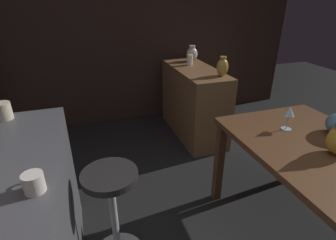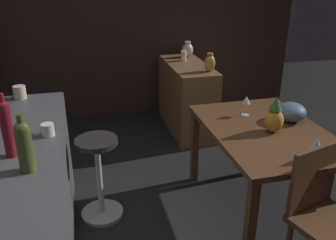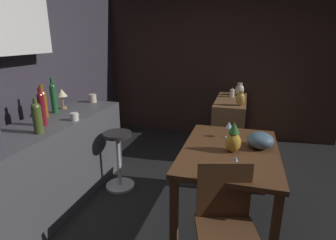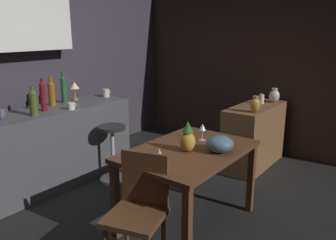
# 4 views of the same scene
# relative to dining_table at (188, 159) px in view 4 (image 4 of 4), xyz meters

# --- Properties ---
(ground_plane) EXTENTS (9.00, 9.00, 0.00)m
(ground_plane) POSITION_rel_dining_table_xyz_m (-0.10, 0.31, -0.65)
(ground_plane) COLOR black
(wall_kitchen_back) EXTENTS (5.20, 0.33, 2.60)m
(wall_kitchen_back) POSITION_rel_dining_table_xyz_m (-0.16, 2.39, 0.77)
(wall_kitchen_back) COLOR #38333D
(wall_kitchen_back) RESTS_ON ground_plane
(wall_side_right) EXTENTS (0.10, 4.40, 2.60)m
(wall_side_right) POSITION_rel_dining_table_xyz_m (2.45, 0.61, 0.65)
(wall_side_right) COLOR #33231E
(wall_side_right) RESTS_ON ground_plane
(dining_table) EXTENTS (1.23, 0.84, 0.74)m
(dining_table) POSITION_rel_dining_table_xyz_m (0.00, 0.00, 0.00)
(dining_table) COLOR #56351E
(dining_table) RESTS_ON ground_plane
(kitchen_counter) EXTENTS (2.10, 0.60, 0.90)m
(kitchen_counter) POSITION_rel_dining_table_xyz_m (-0.28, 1.77, -0.20)
(kitchen_counter) COLOR #4C4C51
(kitchen_counter) RESTS_ON ground_plane
(sideboard_cabinet) EXTENTS (1.10, 0.44, 0.82)m
(sideboard_cabinet) POSITION_rel_dining_table_xyz_m (1.72, 0.10, -0.24)
(sideboard_cabinet) COLOR brown
(sideboard_cabinet) RESTS_ON ground_plane
(chair_near_window) EXTENTS (0.50, 0.50, 0.89)m
(chair_near_window) POSITION_rel_dining_table_xyz_m (-0.71, -0.03, -0.16)
(chair_near_window) COLOR #56351E
(chair_near_window) RESTS_ON ground_plane
(bar_stool) EXTENTS (0.34, 0.34, 0.68)m
(bar_stool) POSITION_rel_dining_table_xyz_m (0.25, 1.25, -0.28)
(bar_stool) COLOR #262323
(bar_stool) RESTS_ON ground_plane
(wine_glass_left) EXTENTS (0.07, 0.07, 0.16)m
(wine_glass_left) POSITION_rel_dining_table_xyz_m (0.29, 0.04, 0.22)
(wine_glass_left) COLOR silver
(wine_glass_left) RESTS_ON dining_table
(wine_glass_right) EXTENTS (0.07, 0.07, 0.16)m
(wine_glass_right) POSITION_rel_dining_table_xyz_m (-0.50, -0.06, 0.21)
(wine_glass_right) COLOR silver
(wine_glass_right) RESTS_ON dining_table
(pineapple_centerpiece) EXTENTS (0.14, 0.14, 0.27)m
(pineapple_centerpiece) POSITION_rel_dining_table_xyz_m (-0.05, -0.02, 0.21)
(pineapple_centerpiece) COLOR gold
(pineapple_centerpiece) RESTS_ON dining_table
(fruit_bowl) EXTENTS (0.24, 0.24, 0.15)m
(fruit_bowl) POSITION_rel_dining_table_xyz_m (0.10, -0.26, 0.17)
(fruit_bowl) COLOR slate
(fruit_bowl) RESTS_ON dining_table
(wine_bottle_ruby) EXTENTS (0.06, 0.06, 0.36)m
(wine_bottle_ruby) POSITION_rel_dining_table_xyz_m (-0.30, 1.72, 0.43)
(wine_bottle_ruby) COLOR maroon
(wine_bottle_ruby) RESTS_ON kitchen_counter
(wine_bottle_olive) EXTENTS (0.08, 0.08, 0.31)m
(wine_bottle_olive) POSITION_rel_dining_table_xyz_m (-0.49, 1.62, 0.40)
(wine_bottle_olive) COLOR #475623
(wine_bottle_olive) RESTS_ON kitchen_counter
(wine_bottle_amber) EXTENTS (0.08, 0.08, 0.34)m
(wine_bottle_amber) POSITION_rel_dining_table_xyz_m (-0.06, 1.91, 0.41)
(wine_bottle_amber) COLOR #8C5114
(wine_bottle_amber) RESTS_ON kitchen_counter
(wine_bottle_green) EXTENTS (0.07, 0.07, 0.39)m
(wine_bottle_green) POSITION_rel_dining_table_xyz_m (0.12, 1.92, 0.43)
(wine_bottle_green) COLOR #1E592D
(wine_bottle_green) RESTS_ON kitchen_counter
(cup_white) EXTENTS (0.11, 0.08, 0.08)m
(cup_white) POSITION_rel_dining_table_xyz_m (-0.07, 1.54, 0.29)
(cup_white) COLOR white
(cup_white) RESTS_ON kitchen_counter
(cup_slate) EXTENTS (0.11, 0.08, 0.08)m
(cup_slate) POSITION_rel_dining_table_xyz_m (-0.71, 1.87, 0.29)
(cup_slate) COLOR #515660
(cup_slate) RESTS_ON kitchen_counter
(cup_cream) EXTENTS (0.13, 0.09, 0.10)m
(cup_cream) POSITION_rel_dining_table_xyz_m (0.69, 1.79, 0.30)
(cup_cream) COLOR beige
(cup_cream) RESTS_ON kitchen_counter
(counter_lamp) EXTENTS (0.13, 0.13, 0.23)m
(counter_lamp) POSITION_rel_dining_table_xyz_m (0.31, 1.96, 0.42)
(counter_lamp) COLOR #A58447
(counter_lamp) RESTS_ON kitchen_counter
(pillar_candle_tall) EXTENTS (0.07, 0.07, 0.15)m
(pillar_candle_tall) POSITION_rel_dining_table_xyz_m (1.88, 0.10, 0.23)
(pillar_candle_tall) COLOR white
(pillar_candle_tall) RESTS_ON sideboard_cabinet
(vase_brass) EXTENTS (0.12, 0.12, 0.20)m
(vase_brass) POSITION_rel_dining_table_xyz_m (1.35, -0.04, 0.27)
(vase_brass) COLOR #B78C38
(vase_brass) RESTS_ON sideboard_cabinet
(vase_ceramic_ivory) EXTENTS (0.14, 0.14, 0.19)m
(vase_ceramic_ivory) POSITION_rel_dining_table_xyz_m (2.07, -0.00, 0.26)
(vase_ceramic_ivory) COLOR beige
(vase_ceramic_ivory) RESTS_ON sideboard_cabinet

